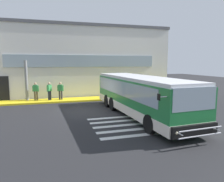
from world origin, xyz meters
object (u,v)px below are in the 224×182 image
at_px(safety_bollard_yellow, 115,96).
at_px(passenger_at_curb_edge, 60,90).
at_px(passenger_by_doorway, 49,90).
at_px(entry_support_column, 26,80).
at_px(passenger_near_column, 36,90).
at_px(bus_main_foreground, 140,96).

bearing_deg(safety_bollard_yellow, passenger_at_curb_edge, 167.00).
height_order(passenger_by_doorway, safety_bollard_yellow, passenger_by_doorway).
relative_size(passenger_at_curb_edge, safety_bollard_yellow, 1.86).
distance_m(passenger_by_doorway, safety_bollard_yellow, 6.20).
xyz_separation_m(entry_support_column, safety_bollard_yellow, (8.06, -1.80, -1.55)).
xyz_separation_m(entry_support_column, passenger_at_curb_edge, (3.03, -0.64, -0.92)).
relative_size(passenger_by_doorway, safety_bollard_yellow, 1.86).
relative_size(passenger_near_column, safety_bollard_yellow, 1.86).
distance_m(bus_main_foreground, passenger_near_column, 10.33).
xyz_separation_m(passenger_near_column, safety_bollard_yellow, (7.25, -1.46, -0.66)).
relative_size(bus_main_foreground, safety_bollard_yellow, 12.53).
xyz_separation_m(passenger_near_column, passenger_at_curb_edge, (2.22, -0.30, -0.03)).
relative_size(entry_support_column, bus_main_foreground, 0.33).
bearing_deg(safety_bollard_yellow, entry_support_column, 167.41).
xyz_separation_m(bus_main_foreground, passenger_near_column, (-7.19, 7.42, -0.22)).
distance_m(bus_main_foreground, passenger_at_curb_edge, 8.68).
distance_m(entry_support_column, passenger_near_column, 1.24).
bearing_deg(passenger_by_doorway, passenger_near_column, 170.38).
bearing_deg(safety_bollard_yellow, bus_main_foreground, -90.60).
xyz_separation_m(bus_main_foreground, safety_bollard_yellow, (0.06, 5.95, -0.88)).
bearing_deg(entry_support_column, passenger_at_curb_edge, -11.90).
distance_m(passenger_near_column, safety_bollard_yellow, 7.43).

